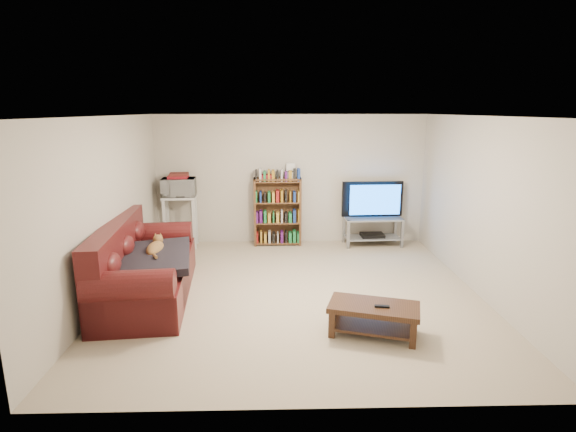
{
  "coord_description": "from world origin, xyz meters",
  "views": [
    {
      "loc": [
        -0.26,
        -5.83,
        2.48
      ],
      "look_at": [
        -0.1,
        0.4,
        1.0
      ],
      "focal_mm": 28.0,
      "sensor_mm": 36.0,
      "label": 1
    }
  ],
  "objects_px": {
    "tv_stand": "(373,226)",
    "bookshelf": "(278,211)",
    "coffee_table": "(374,314)",
    "sofa": "(141,271)"
  },
  "relations": [
    {
      "from": "tv_stand",
      "to": "bookshelf",
      "type": "bearing_deg",
      "value": 174.76
    },
    {
      "from": "coffee_table",
      "to": "tv_stand",
      "type": "distance_m",
      "value": 3.51
    },
    {
      "from": "bookshelf",
      "to": "sofa",
      "type": "bearing_deg",
      "value": -129.04
    },
    {
      "from": "coffee_table",
      "to": "bookshelf",
      "type": "height_order",
      "value": "bookshelf"
    },
    {
      "from": "tv_stand",
      "to": "sofa",
      "type": "bearing_deg",
      "value": -150.39
    },
    {
      "from": "bookshelf",
      "to": "coffee_table",
      "type": "bearing_deg",
      "value": -74.12
    },
    {
      "from": "sofa",
      "to": "coffee_table",
      "type": "bearing_deg",
      "value": -27.06
    },
    {
      "from": "tv_stand",
      "to": "bookshelf",
      "type": "xyz_separation_m",
      "value": [
        -1.77,
        0.08,
        0.29
      ]
    },
    {
      "from": "sofa",
      "to": "bookshelf",
      "type": "bearing_deg",
      "value": 46.42
    },
    {
      "from": "coffee_table",
      "to": "tv_stand",
      "type": "height_order",
      "value": "tv_stand"
    }
  ]
}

